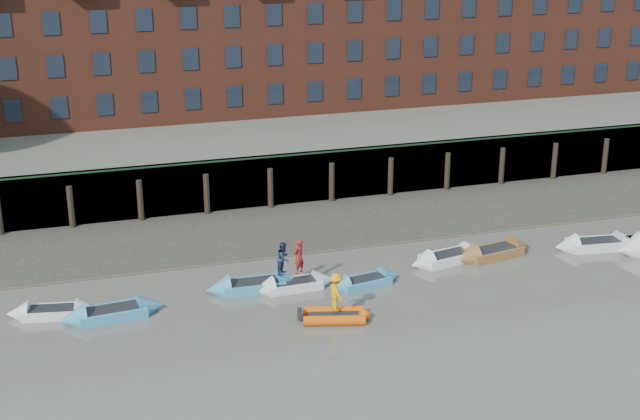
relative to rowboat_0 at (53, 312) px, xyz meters
name	(u,v)px	position (x,y,z in m)	size (l,w,h in m)	color
ground	(447,372)	(15.39, -10.13, -0.22)	(220.00, 220.00, 0.00)	#625D54
foreshore	(319,225)	(15.39, 7.87, -0.22)	(110.00, 8.00, 0.50)	#3D382F
mud_band	(337,246)	(15.39, 4.47, -0.22)	(110.00, 1.60, 0.10)	#4C4336
river_wall	(299,178)	(15.39, 12.25, 1.38)	(110.00, 1.23, 3.30)	#2D2A26
bank_terrace	(250,127)	(15.39, 25.87, 1.38)	(110.00, 28.00, 3.20)	#5E594D
rowboat_0	(53,312)	(0.00, 0.00, 0.00)	(4.39, 1.98, 1.23)	silver
rowboat_1	(112,313)	(2.63, -0.97, 0.03)	(4.92, 1.83, 1.40)	teal
rowboat_2	(254,285)	(9.61, 0.08, 0.03)	(4.82, 1.56, 1.38)	teal
rowboat_3	(294,285)	(11.56, -0.37, 0.00)	(4.31, 1.41, 1.24)	silver
rowboat_4	(365,282)	(15.06, -1.04, -0.01)	(4.17, 1.84, 1.17)	teal
rowboat_5	(448,257)	(20.38, 0.55, 0.02)	(4.89, 2.27, 1.37)	silver
rowboat_6	(493,252)	(23.03, 0.46, 0.04)	(5.12, 2.31, 1.43)	brown
rowboat_7	(597,244)	(29.05, -0.17, 0.03)	(5.06, 2.02, 1.43)	silver
rib_tender	(337,316)	(12.52, -4.28, 0.02)	(3.19, 2.12, 0.54)	#E65307
person_rower_a	(299,256)	(11.82, -0.39, 1.52)	(0.66, 0.43, 1.80)	maroon
person_rower_b	(284,258)	(11.08, -0.24, 1.45)	(0.81, 0.63, 1.66)	#19233F
person_rib_crew	(336,292)	(12.52, -4.17, 1.18)	(1.16, 0.66, 1.79)	orange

